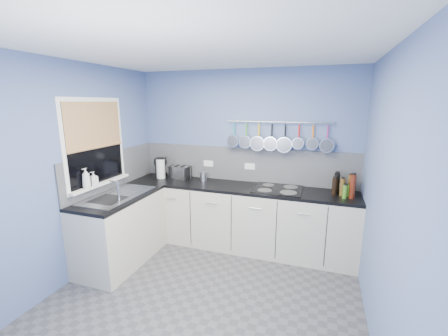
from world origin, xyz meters
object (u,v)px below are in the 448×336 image
Objects in this scene: coffee_maker at (160,168)px; canister at (203,177)px; soap_bottle_b at (94,178)px; hob at (278,189)px; paper_towel at (161,169)px; soap_bottle_a at (86,178)px; toaster at (180,172)px.

coffee_maker is 2.14× the size of canister.
soap_bottle_b is 2.35m from hob.
hob is at bearing -0.68° from paper_towel.
paper_towel is 0.98× the size of coffee_maker.
soap_bottle_a is 2.41m from hob.
soap_bottle_b is 1.11m from paper_towel.
hob is at bearing 26.70° from soap_bottle_b.
soap_bottle_a reaches higher than canister.
soap_bottle_b is at bearing -104.99° from paper_towel.
soap_bottle_a is 1.39× the size of soap_bottle_b.
soap_bottle_b is at bearing -115.37° from coffee_maker.
canister is 1.12m from hob.
canister is at bearing -14.36° from coffee_maker.
soap_bottle_a is 1.28m from coffee_maker.
soap_bottle_a is at bearing -114.28° from coffee_maker.
paper_towel is at bearing 76.44° from soap_bottle_a.
canister is at bearing 51.79° from soap_bottle_a.
toaster is at bearing 65.78° from soap_bottle_a.
toaster is (0.29, 0.09, -0.05)m from paper_towel.
coffee_maker is (-0.05, 0.06, 0.00)m from paper_towel.
toaster is (0.34, 0.02, -0.05)m from coffee_maker.
soap_bottle_b is 1.26× the size of canister.
canister is (0.69, 0.05, -0.08)m from paper_towel.
toaster is at bearing 16.63° from paper_towel.
soap_bottle_a is 1.41m from toaster.
coffee_maker reaches higher than paper_towel.
hob is (2.09, 1.05, -0.23)m from soap_bottle_b.
toaster reaches higher than hob.
paper_towel is 2.10× the size of canister.
hob is at bearing 29.21° from soap_bottle_a.
soap_bottle_b reaches higher than coffee_maker.
soap_bottle_b is 1.16m from coffee_maker.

